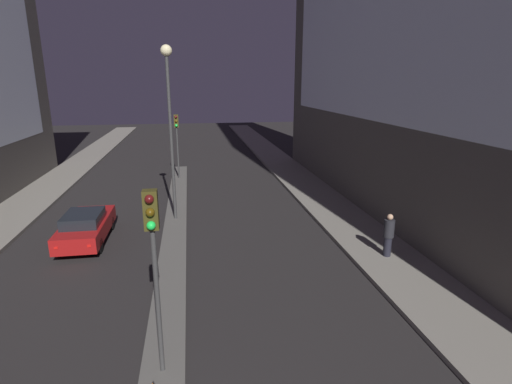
% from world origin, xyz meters
% --- Properties ---
extents(median_strip, '(1.10, 28.09, 0.13)m').
position_xyz_m(median_strip, '(0.00, 15.05, 0.06)').
color(median_strip, '#56544F').
rests_on(median_strip, ground).
extents(traffic_light_near, '(0.32, 0.42, 4.62)m').
position_xyz_m(traffic_light_near, '(0.00, 4.32, 3.52)').
color(traffic_light_near, '#383838').
rests_on(traffic_light_near, median_strip).
extents(traffic_light_mid, '(0.32, 0.42, 4.62)m').
position_xyz_m(traffic_light_mid, '(0.00, 24.91, 3.52)').
color(traffic_light_mid, '#383838').
rests_on(traffic_light_mid, median_strip).
extents(street_lamp, '(0.54, 0.54, 8.56)m').
position_xyz_m(street_lamp, '(0.00, 15.85, 6.02)').
color(street_lamp, '#383838').
rests_on(street_lamp, median_strip).
extents(car_left_lane, '(1.78, 4.54, 1.47)m').
position_xyz_m(car_left_lane, '(-3.86, 13.55, 0.76)').
color(car_left_lane, maroon).
rests_on(car_left_lane, ground).
extents(pedestrian_on_right_sidewalk, '(0.42, 0.42, 1.78)m').
position_xyz_m(pedestrian_on_right_sidewalk, '(8.62, 9.62, 1.10)').
color(pedestrian_on_right_sidewalk, black).
rests_on(pedestrian_on_right_sidewalk, sidewalk_right).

